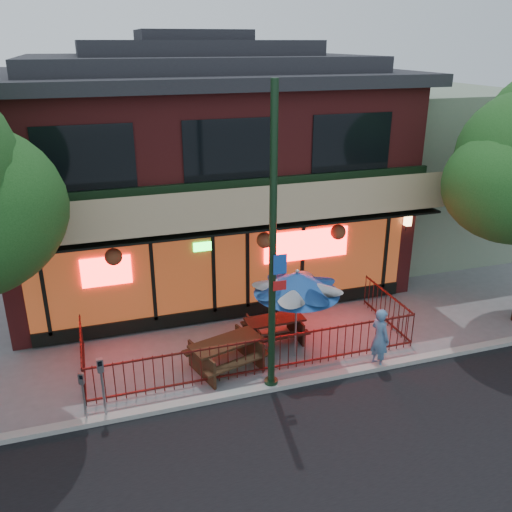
% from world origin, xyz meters
% --- Properties ---
extents(ground, '(80.00, 80.00, 0.00)m').
position_xyz_m(ground, '(0.00, 0.00, 0.00)').
color(ground, gray).
rests_on(ground, ground).
extents(curb, '(80.00, 0.25, 0.12)m').
position_xyz_m(curb, '(0.00, -0.50, 0.06)').
color(curb, '#999993').
rests_on(curb, ground).
extents(restaurant_building, '(12.96, 9.49, 8.05)m').
position_xyz_m(restaurant_building, '(0.00, 7.11, 4.13)').
color(restaurant_building, maroon).
rests_on(restaurant_building, ground).
extents(neighbor_building, '(6.00, 7.00, 6.00)m').
position_xyz_m(neighbor_building, '(9.00, 7.70, 3.00)').
color(neighbor_building, gray).
rests_on(neighbor_building, ground).
extents(patio_fence, '(8.44, 2.62, 1.00)m').
position_xyz_m(patio_fence, '(0.00, 0.50, 0.63)').
color(patio_fence, '#4A120F').
rests_on(patio_fence, ground).
extents(street_light, '(0.43, 0.32, 7.00)m').
position_xyz_m(street_light, '(0.00, -0.40, 3.15)').
color(street_light, black).
rests_on(street_light, ground).
extents(picnic_table_left, '(2.10, 1.82, 0.76)m').
position_xyz_m(picnic_table_left, '(-0.80, 0.70, 0.50)').
color(picnic_table_left, '#3A2515').
rests_on(picnic_table_left, ground).
extents(picnic_table_right, '(1.61, 1.25, 0.68)m').
position_xyz_m(picnic_table_right, '(0.80, 1.60, 0.45)').
color(picnic_table_right, '#321811').
rests_on(picnic_table_right, ground).
extents(patio_umbrella, '(2.15, 2.15, 2.45)m').
position_xyz_m(patio_umbrella, '(1.04, 0.70, 2.09)').
color(patio_umbrella, gray).
rests_on(patio_umbrella, ground).
extents(pedestrian, '(0.50, 0.65, 1.59)m').
position_xyz_m(pedestrian, '(2.87, -0.35, 0.79)').
color(pedestrian, '#5077A1').
rests_on(pedestrian, ground).
extents(parking_meter_near, '(0.14, 0.13, 1.51)m').
position_xyz_m(parking_meter_near, '(-3.80, -0.40, 1.02)').
color(parking_meter_near, gray).
rests_on(parking_meter_near, ground).
extents(parking_meter_far, '(0.13, 0.12, 1.24)m').
position_xyz_m(parking_meter_far, '(-4.20, -0.40, 0.84)').
color(parking_meter_far, gray).
rests_on(parking_meter_far, ground).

